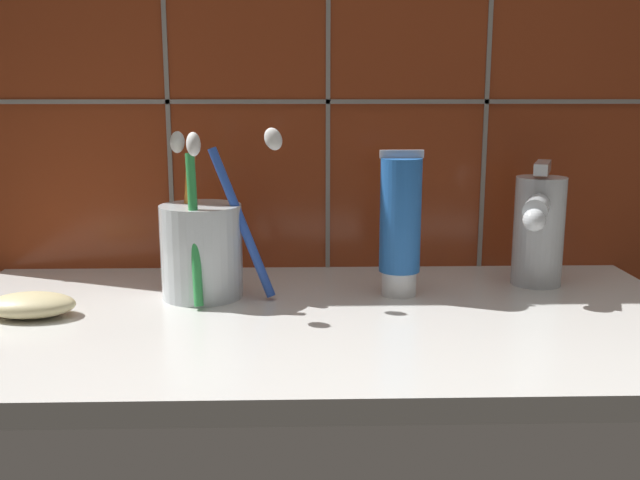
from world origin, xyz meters
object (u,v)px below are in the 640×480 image
at_px(toothpaste_tube, 400,224).
at_px(sink_faucet, 538,227).
at_px(toothbrush_cup, 202,248).
at_px(soap_bar, 31,305).

xyz_separation_m(toothpaste_tube, sink_faucet, (0.15, 0.03, -0.01)).
relative_size(toothbrush_cup, soap_bar, 2.13).
bearing_deg(toothpaste_tube, sink_faucet, 11.97).
distance_m(toothbrush_cup, toothpaste_tube, 0.20).
xyz_separation_m(sink_faucet, soap_bar, (-0.50, -0.10, -0.05)).
distance_m(toothpaste_tube, soap_bar, 0.36).
bearing_deg(soap_bar, toothbrush_cup, 22.63).
distance_m(toothbrush_cup, sink_faucet, 0.35).
distance_m(sink_faucet, soap_bar, 0.51).
bearing_deg(toothbrush_cup, sink_faucet, 5.36).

